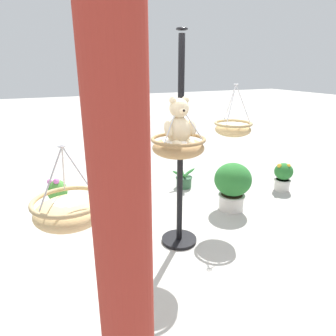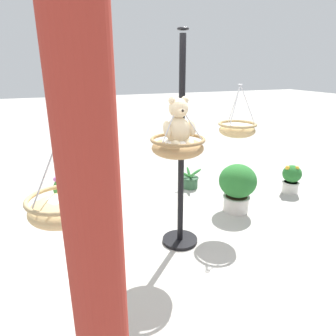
% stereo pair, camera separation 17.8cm
% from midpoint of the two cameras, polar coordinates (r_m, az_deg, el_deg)
% --- Properties ---
extents(ground_plane, '(40.00, 40.00, 0.00)m').
position_cam_midpoint_polar(ground_plane, '(3.85, -2.47, -14.54)').
color(ground_plane, '#ADAAA3').
extents(display_pole_central, '(0.44, 0.44, 2.48)m').
position_cam_midpoint_polar(display_pole_central, '(3.59, 0.82, -3.13)').
color(display_pole_central, black).
rests_on(display_pole_central, ground).
extents(hanging_basket_with_teddy, '(0.57, 0.57, 0.56)m').
position_cam_midpoint_polar(hanging_basket_with_teddy, '(3.14, 0.33, 4.12)').
color(hanging_basket_with_teddy, '#A37F51').
extents(teddy_bear, '(0.35, 0.30, 0.51)m').
position_cam_midpoint_polar(teddy_bear, '(3.07, 0.52, 8.01)').
color(teddy_bear, beige).
extents(hanging_basket_left_high, '(0.50, 0.50, 0.68)m').
position_cam_midpoint_polar(hanging_basket_left_high, '(4.11, 10.94, 7.36)').
color(hanging_basket_left_high, tan).
extents(hanging_basket_right_low, '(0.56, 0.56, 0.64)m').
position_cam_midpoint_polar(hanging_basket_right_low, '(2.48, -20.08, -7.55)').
color(hanging_basket_right_low, tan).
extents(greenhouse_pillar_right, '(0.45, 0.45, 3.05)m').
position_cam_midpoint_polar(greenhouse_pillar_right, '(1.26, -12.63, -12.27)').
color(greenhouse_pillar_right, '#9E2D23').
rests_on(greenhouse_pillar_right, ground).
extents(potted_plant_fern_front, '(0.47, 0.43, 0.36)m').
position_cam_midpoint_polar(potted_plant_fern_front, '(5.50, 2.10, -2.32)').
color(potted_plant_fern_front, '#2D5638').
rests_on(potted_plant_fern_front, ground).
extents(potted_plant_flowering_red, '(0.32, 0.32, 0.51)m').
position_cam_midpoint_polar(potted_plant_flowering_red, '(5.68, 20.05, -1.39)').
color(potted_plant_flowering_red, beige).
rests_on(potted_plant_flowering_red, ground).
extents(potted_plant_tall_leafy, '(0.56, 0.56, 0.74)m').
position_cam_midpoint_polar(potted_plant_tall_leafy, '(4.64, 11.01, -3.00)').
color(potted_plant_tall_leafy, beige).
rests_on(potted_plant_tall_leafy, ground).
extents(potted_plant_bushy_green, '(0.29, 0.29, 0.57)m').
position_cam_midpoint_polar(potted_plant_bushy_green, '(4.83, -21.06, -4.96)').
color(potted_plant_bushy_green, '#2D5638').
rests_on(potted_plant_bushy_green, ground).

